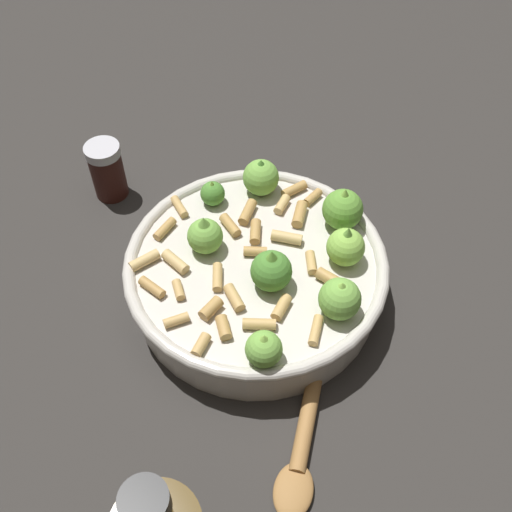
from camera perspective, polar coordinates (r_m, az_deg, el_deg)
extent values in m
plane|color=#2D2B28|center=(0.69, 0.00, -3.40)|extent=(2.40, 2.40, 0.00)
cylinder|color=beige|center=(0.67, 0.00, -2.03)|extent=(0.27, 0.27, 0.05)
torus|color=beige|center=(0.65, 0.00, -0.56)|extent=(0.28, 0.28, 0.01)
sphere|color=#75B247|center=(0.70, 0.46, 7.40)|extent=(0.04, 0.04, 0.04)
cone|color=#4C8933|center=(0.69, 0.47, 8.58)|extent=(0.02, 0.02, 0.01)
sphere|color=#609E38|center=(0.67, 8.15, 4.36)|extent=(0.05, 0.05, 0.05)
cone|color=#8CC64C|center=(0.66, 8.37, 5.70)|extent=(0.02, 0.02, 0.02)
sphere|color=#4C8933|center=(0.61, 1.45, -1.42)|extent=(0.04, 0.04, 0.04)
cone|color=#609E38|center=(0.59, 1.49, -0.13)|extent=(0.02, 0.02, 0.02)
sphere|color=#8CC64C|center=(0.64, 8.43, 0.83)|extent=(0.04, 0.04, 0.04)
cone|color=#75B247|center=(0.62, 8.65, 2.09)|extent=(0.02, 0.02, 0.02)
sphere|color=#75B247|center=(0.65, -4.82, 1.87)|extent=(0.04, 0.04, 0.04)
cone|color=#75B247|center=(0.63, -4.93, 3.07)|extent=(0.02, 0.02, 0.02)
sphere|color=#4C8933|center=(0.70, -4.10, 5.88)|extent=(0.03, 0.03, 0.03)
cone|color=#8CC64C|center=(0.69, -4.17, 6.72)|extent=(0.01, 0.01, 0.01)
sphere|color=#75B247|center=(0.56, 0.73, -8.75)|extent=(0.04, 0.04, 0.04)
cone|color=#8CC64C|center=(0.55, 0.75, -7.87)|extent=(0.02, 0.02, 0.01)
sphere|color=#75B247|center=(0.60, 7.88, -4.02)|extent=(0.04, 0.04, 0.04)
cone|color=#8CC64C|center=(0.58, 8.08, -2.92)|extent=(0.02, 0.02, 0.01)
cylinder|color=tan|center=(0.60, -4.26, -4.94)|extent=(0.03, 0.02, 0.01)
cylinder|color=tan|center=(0.66, 3.16, 1.54)|extent=(0.03, 0.03, 0.01)
cylinder|color=tan|center=(0.68, -8.58, 2.55)|extent=(0.03, 0.02, 0.01)
cylinder|color=tan|center=(0.64, -7.60, -0.54)|extent=(0.01, 0.03, 0.01)
cylinder|color=tan|center=(0.67, -0.06, 2.30)|extent=(0.03, 0.03, 0.01)
cylinder|color=tan|center=(0.65, -0.07, 0.44)|extent=(0.03, 0.03, 0.01)
cylinder|color=tan|center=(0.59, -3.07, -6.73)|extent=(0.02, 0.03, 0.01)
cylinder|color=tan|center=(0.67, -2.44, 2.90)|extent=(0.02, 0.03, 0.01)
cylinder|color=tan|center=(0.60, 2.41, -4.84)|extent=(0.03, 0.02, 0.01)
cylinder|color=tan|center=(0.70, 2.47, 4.86)|extent=(0.03, 0.02, 0.01)
cylinder|color=tan|center=(0.63, -3.65, -1.99)|extent=(0.03, 0.03, 0.01)
cylinder|color=tan|center=(0.62, -7.31, -3.17)|extent=(0.02, 0.02, 0.01)
cylinder|color=tan|center=(0.59, 5.65, -6.96)|extent=(0.03, 0.03, 0.01)
cylinder|color=tan|center=(0.63, -9.76, -2.92)|extent=(0.02, 0.03, 0.01)
cylinder|color=tan|center=(0.61, -2.07, -3.94)|extent=(0.02, 0.03, 0.01)
cylinder|color=tan|center=(0.64, 5.21, -0.62)|extent=(0.02, 0.03, 0.01)
cylinder|color=tan|center=(0.63, 6.98, -2.14)|extent=(0.02, 0.03, 0.01)
cylinder|color=tan|center=(0.59, 0.31, -6.42)|extent=(0.03, 0.03, 0.01)
cylinder|color=tan|center=(0.60, -7.51, -6.01)|extent=(0.03, 0.02, 0.01)
cylinder|color=tan|center=(0.71, 5.37, 5.52)|extent=(0.03, 0.01, 0.01)
cylinder|color=tan|center=(0.65, -10.45, -0.40)|extent=(0.03, 0.01, 0.01)
cylinder|color=tan|center=(0.70, -7.22, 4.62)|extent=(0.02, 0.03, 0.01)
cylinder|color=tan|center=(0.58, -5.20, -8.34)|extent=(0.03, 0.02, 0.01)
cylinder|color=tan|center=(0.69, -0.80, 4.15)|extent=(0.03, 0.03, 0.01)
cylinder|color=tan|center=(0.68, 4.13, 3.94)|extent=(0.03, 0.03, 0.01)
cylinder|color=tan|center=(0.71, 3.62, 6.27)|extent=(0.03, 0.01, 0.01)
cylinder|color=#33140F|center=(0.79, -13.74, 7.48)|extent=(0.04, 0.04, 0.07)
cylinder|color=silver|center=(0.77, -14.28, 9.58)|extent=(0.04, 0.04, 0.01)
cylinder|color=black|center=(0.37, -10.42, -21.89)|extent=(0.03, 0.03, 0.02)
cylinder|color=#9E703D|center=(0.63, 5.72, -10.59)|extent=(0.19, 0.14, 0.02)
ellipsoid|color=#9E703D|center=(0.58, 3.53, -21.18)|extent=(0.06, 0.06, 0.01)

